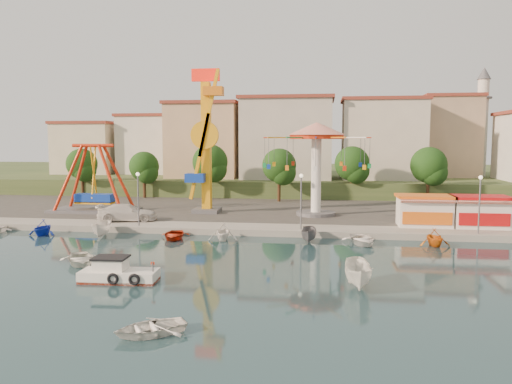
% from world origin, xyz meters
% --- Properties ---
extents(ground, '(200.00, 200.00, 0.00)m').
position_xyz_m(ground, '(0.00, 0.00, 0.00)').
color(ground, '#15313A').
rests_on(ground, ground).
extents(quay_deck, '(200.00, 100.00, 0.60)m').
position_xyz_m(quay_deck, '(0.00, 62.00, 0.30)').
color(quay_deck, '#9E998E').
rests_on(quay_deck, ground).
extents(asphalt_pad, '(90.00, 28.00, 0.01)m').
position_xyz_m(asphalt_pad, '(0.00, 30.00, 0.60)').
color(asphalt_pad, '#4C4944').
rests_on(asphalt_pad, quay_deck).
extents(hill_terrace, '(200.00, 60.00, 3.00)m').
position_xyz_m(hill_terrace, '(0.00, 67.00, 1.50)').
color(hill_terrace, '#384C26').
rests_on(hill_terrace, ground).
extents(pirate_ship_ride, '(10.00, 5.00, 8.00)m').
position_xyz_m(pirate_ship_ride, '(-16.82, 21.82, 4.39)').
color(pirate_ship_ride, '#59595E').
rests_on(pirate_ship_ride, quay_deck).
extents(kamikaze_tower, '(3.81, 3.10, 16.50)m').
position_xyz_m(kamikaze_tower, '(-3.27, 22.41, 8.60)').
color(kamikaze_tower, '#59595E').
rests_on(kamikaze_tower, quay_deck).
extents(wave_swinger, '(11.60, 11.60, 10.40)m').
position_xyz_m(wave_swinger, '(9.25, 22.20, 8.20)').
color(wave_swinger, '#59595E').
rests_on(wave_swinger, quay_deck).
extents(booth_left, '(5.40, 3.78, 3.08)m').
position_xyz_m(booth_left, '(19.91, 16.49, 2.16)').
color(booth_left, white).
rests_on(booth_left, quay_deck).
extents(booth_mid, '(5.40, 3.78, 3.08)m').
position_xyz_m(booth_mid, '(25.09, 16.49, 2.16)').
color(booth_mid, white).
rests_on(booth_mid, quay_deck).
extents(lamp_post_1, '(0.14, 0.14, 5.00)m').
position_xyz_m(lamp_post_1, '(-8.00, 13.00, 3.10)').
color(lamp_post_1, '#59595E').
rests_on(lamp_post_1, quay_deck).
extents(lamp_post_2, '(0.14, 0.14, 5.00)m').
position_xyz_m(lamp_post_2, '(8.00, 13.00, 3.10)').
color(lamp_post_2, '#59595E').
rests_on(lamp_post_2, quay_deck).
extents(lamp_post_3, '(0.14, 0.14, 5.00)m').
position_xyz_m(lamp_post_3, '(24.00, 13.00, 3.10)').
color(lamp_post_3, '#59595E').
rests_on(lamp_post_3, quay_deck).
extents(tree_0, '(4.60, 4.60, 7.19)m').
position_xyz_m(tree_0, '(-26.00, 36.98, 5.47)').
color(tree_0, '#382314').
rests_on(tree_0, quay_deck).
extents(tree_1, '(4.35, 4.35, 6.80)m').
position_xyz_m(tree_1, '(-16.00, 36.24, 5.20)').
color(tree_1, '#382314').
rests_on(tree_1, quay_deck).
extents(tree_2, '(5.02, 5.02, 7.85)m').
position_xyz_m(tree_2, '(-6.00, 35.81, 5.92)').
color(tree_2, '#382314').
rests_on(tree_2, quay_deck).
extents(tree_3, '(4.68, 4.68, 7.32)m').
position_xyz_m(tree_3, '(4.00, 34.36, 5.55)').
color(tree_3, '#382314').
rests_on(tree_3, quay_deck).
extents(tree_4, '(4.86, 4.86, 7.60)m').
position_xyz_m(tree_4, '(14.00, 37.35, 5.75)').
color(tree_4, '#382314').
rests_on(tree_4, quay_deck).
extents(tree_5, '(4.83, 4.83, 7.54)m').
position_xyz_m(tree_5, '(24.00, 35.54, 5.71)').
color(tree_5, '#382314').
rests_on(tree_5, quay_deck).
extents(building_0, '(9.26, 9.53, 11.87)m').
position_xyz_m(building_0, '(-33.37, 46.06, 8.93)').
color(building_0, beige).
rests_on(building_0, hill_terrace).
extents(building_1, '(12.33, 9.01, 8.63)m').
position_xyz_m(building_1, '(-21.33, 51.38, 7.32)').
color(building_1, silver).
rests_on(building_1, hill_terrace).
extents(building_2, '(11.95, 9.28, 11.23)m').
position_xyz_m(building_2, '(-8.19, 51.96, 8.62)').
color(building_2, tan).
rests_on(building_2, hill_terrace).
extents(building_3, '(12.59, 10.50, 9.20)m').
position_xyz_m(building_3, '(5.60, 48.80, 7.60)').
color(building_3, beige).
rests_on(building_3, hill_terrace).
extents(building_4, '(10.75, 9.23, 9.24)m').
position_xyz_m(building_4, '(19.07, 52.20, 7.62)').
color(building_4, beige).
rests_on(building_4, hill_terrace).
extents(building_5, '(12.77, 10.96, 11.21)m').
position_xyz_m(building_5, '(32.37, 50.33, 8.61)').
color(building_5, tan).
rests_on(building_5, hill_terrace).
extents(minaret, '(2.80, 2.80, 18.00)m').
position_xyz_m(minaret, '(36.00, 54.00, 12.55)').
color(minaret, silver).
rests_on(minaret, hill_terrace).
extents(cabin_motorboat, '(4.97, 2.15, 1.72)m').
position_xyz_m(cabin_motorboat, '(-2.92, -4.05, 0.46)').
color(cabin_motorboat, white).
rests_on(cabin_motorboat, ground).
extents(rowboat_a, '(4.35, 4.70, 0.79)m').
position_xyz_m(rowboat_a, '(-7.42, -0.16, 0.40)').
color(rowboat_a, silver).
rests_on(rowboat_a, ground).
extents(rowboat_b, '(4.13, 3.88, 0.70)m').
position_xyz_m(rowboat_b, '(2.18, -12.25, 0.35)').
color(rowboat_b, white).
rests_on(rowboat_b, ground).
extents(skiff, '(1.64, 4.31, 1.66)m').
position_xyz_m(skiff, '(12.28, -3.38, 0.83)').
color(skiff, silver).
rests_on(skiff, ground).
extents(van, '(6.45, 3.76, 1.76)m').
position_xyz_m(van, '(-10.26, 15.61, 1.48)').
color(van, silver).
rests_on(van, quay_deck).
extents(moored_boat_1, '(2.60, 2.99, 1.54)m').
position_xyz_m(moored_boat_1, '(-16.32, 9.80, 0.77)').
color(moored_boat_1, '#152FB7').
rests_on(moored_boat_1, ground).
extents(moored_boat_2, '(2.26, 4.17, 1.53)m').
position_xyz_m(moored_boat_2, '(-10.37, 9.80, 0.76)').
color(moored_boat_2, silver).
rests_on(moored_boat_2, ground).
extents(moored_boat_3, '(3.17, 4.08, 0.78)m').
position_xyz_m(moored_boat_3, '(-3.45, 9.80, 0.39)').
color(moored_boat_3, '#A8260D').
rests_on(moored_boat_3, ground).
extents(moored_boat_4, '(2.87, 3.26, 1.61)m').
position_xyz_m(moored_boat_4, '(1.16, 9.80, 0.81)').
color(moored_boat_4, white).
rests_on(moored_boat_4, ground).
extents(moored_boat_5, '(1.41, 3.60, 1.38)m').
position_xyz_m(moored_boat_5, '(8.89, 9.80, 0.69)').
color(moored_boat_5, '#5D5C61').
rests_on(moored_boat_5, ground).
extents(moored_boat_6, '(3.74, 4.62, 0.84)m').
position_xyz_m(moored_boat_6, '(13.47, 9.80, 0.42)').
color(moored_boat_6, white).
rests_on(moored_boat_6, ground).
extents(moored_boat_7, '(2.87, 3.22, 1.53)m').
position_xyz_m(moored_boat_7, '(19.53, 9.80, 0.77)').
color(moored_boat_7, '#D36412').
rests_on(moored_boat_7, ground).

